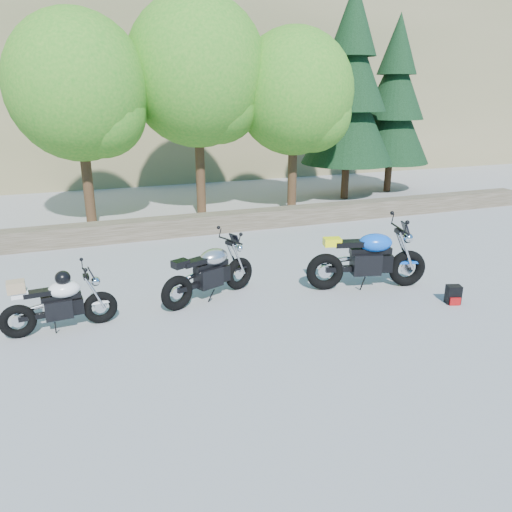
% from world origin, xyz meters
% --- Properties ---
extents(ground, '(90.00, 90.00, 0.00)m').
position_xyz_m(ground, '(0.00, 0.00, 0.00)').
color(ground, gray).
rests_on(ground, ground).
extents(stone_wall, '(22.00, 0.55, 0.50)m').
position_xyz_m(stone_wall, '(0.00, 5.50, 0.25)').
color(stone_wall, '#47402F').
rests_on(stone_wall, ground).
extents(hillside, '(80.00, 30.00, 15.00)m').
position_xyz_m(hillside, '(3.00, 28.00, 7.50)').
color(hillside, '#6A6941').
rests_on(hillside, ground).
extents(tree_decid_left, '(3.67, 3.67, 5.62)m').
position_xyz_m(tree_decid_left, '(-2.39, 7.14, 3.63)').
color(tree_decid_left, '#382314').
rests_on(tree_decid_left, ground).
extents(tree_decid_mid, '(4.08, 4.08, 6.24)m').
position_xyz_m(tree_decid_mid, '(0.91, 7.54, 4.04)').
color(tree_decid_mid, '#382314').
rests_on(tree_decid_mid, ground).
extents(tree_decid_right, '(3.54, 3.54, 5.41)m').
position_xyz_m(tree_decid_right, '(3.71, 6.94, 3.50)').
color(tree_decid_right, '#382314').
rests_on(tree_decid_right, ground).
extents(conifer_near, '(3.17, 3.17, 7.06)m').
position_xyz_m(conifer_near, '(6.20, 8.20, 3.68)').
color(conifer_near, '#382314').
rests_on(conifer_near, ground).
extents(conifer_far, '(2.82, 2.82, 6.27)m').
position_xyz_m(conifer_far, '(8.40, 8.80, 3.27)').
color(conifer_far, '#382314').
rests_on(conifer_far, ground).
extents(silver_bike, '(1.97, 0.99, 1.04)m').
position_xyz_m(silver_bike, '(-0.68, 1.05, 0.51)').
color(silver_bike, black).
rests_on(silver_bike, ground).
extents(white_bike, '(1.81, 0.57, 1.00)m').
position_xyz_m(white_bike, '(-3.29, 0.63, 0.49)').
color(white_bike, black).
rests_on(white_bike, ground).
extents(blue_bike, '(2.37, 0.87, 1.20)m').
position_xyz_m(blue_bike, '(2.33, 0.53, 0.58)').
color(blue_bike, black).
rests_on(blue_bike, ground).
extents(backpack, '(0.29, 0.27, 0.34)m').
position_xyz_m(backpack, '(3.40, -0.67, 0.16)').
color(backpack, black).
rests_on(backpack, ground).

